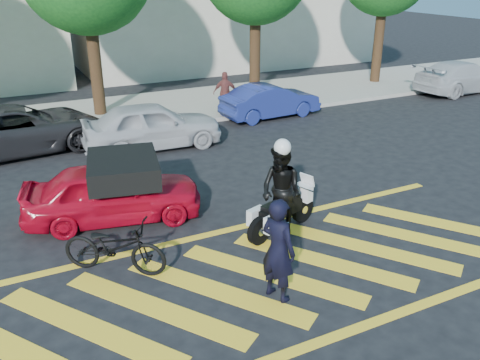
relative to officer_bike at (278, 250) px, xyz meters
name	(u,v)px	position (x,y,z in m)	size (l,w,h in m)	color
ground	(247,282)	(-0.25, 0.61, -0.92)	(90.00, 90.00, 0.00)	black
sidewalk	(101,115)	(-0.25, 12.61, -0.84)	(60.00, 5.00, 0.15)	#9E998E
crosswalk	(245,282)	(-0.29, 0.61, -0.91)	(12.33, 4.00, 0.01)	yellow
officer_bike	(278,250)	(0.00, 0.00, 0.00)	(0.67, 0.44, 1.84)	black
bicycle	(114,247)	(-2.26, 2.00, -0.40)	(0.69, 1.97, 1.04)	black
police_motorcycle	(281,212)	(1.21, 1.92, -0.44)	(1.93, 0.97, 0.88)	black
officer_moto	(281,191)	(1.20, 1.93, 0.04)	(0.93, 0.73, 1.92)	black
red_convertible	(113,192)	(-1.77, 4.11, -0.27)	(1.54, 3.82, 1.30)	#B9081F
parked_mid_left	(19,129)	(-3.23, 9.81, -0.20)	(2.38, 5.15, 1.43)	black
parked_mid_right	(152,125)	(0.47, 8.41, -0.20)	(1.70, 4.23, 1.44)	#BCBBC0
parked_right	(270,101)	(5.43, 9.81, -0.30)	(1.31, 3.76, 1.24)	navy
parked_far_right	(461,77)	(15.05, 9.62, -0.23)	(1.93, 4.74, 1.38)	#B6B9BE
pedestrian_right	(225,93)	(3.96, 10.61, -0.01)	(0.89, 0.37, 1.53)	brown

